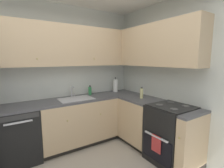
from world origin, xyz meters
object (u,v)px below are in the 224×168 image
soap_bottle (90,91)px  dishwasher (18,135)px  oven_range (171,133)px  paper_towel_roll (115,85)px  oil_bottle (142,93)px

soap_bottle → dishwasher: bearing=-172.4°
oven_range → paper_towel_roll: paper_towel_roll is taller
soap_bottle → oil_bottle: bearing=-51.2°
soap_bottle → oil_bottle: (0.67, -0.83, 0.01)m
soap_bottle → oven_range: bearing=-65.4°
dishwasher → oil_bottle: 2.20m
oven_range → paper_towel_roll: 1.60m
dishwasher → oven_range: (2.05, -1.32, 0.02)m
oven_range → paper_towel_roll: bearing=92.4°
paper_towel_roll → oven_range: bearing=-87.6°
soap_bottle → paper_towel_roll: (0.63, -0.02, 0.06)m
oven_range → oil_bottle: 0.86m
soap_bottle → oil_bottle: oil_bottle is taller
dishwasher → soap_bottle: size_ratio=4.53×
dishwasher → oven_range: 2.44m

